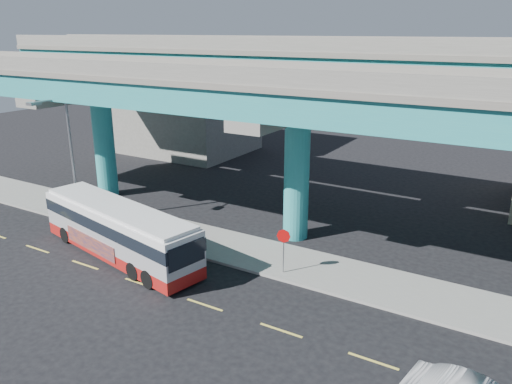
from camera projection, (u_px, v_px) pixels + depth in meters
The scene contains 9 objects.
ground at pixel (209, 302), 23.25m from camera, with size 120.00×120.00×0.00m, color black.
sidewalk at pixel (267, 257), 27.72m from camera, with size 70.00×4.00×0.15m, color gray.
lane_markings at pixel (205, 305), 23.00m from camera, with size 58.00×0.12×0.01m.
viaduct at pixel (300, 85), 27.85m from camera, with size 52.00×12.40×11.70m.
building_concrete at pixel (187, 107), 51.20m from camera, with size 12.00×10.00×9.00m, color gray.
transit_bus at pixel (119, 229), 27.46m from camera, with size 11.90×4.79×2.99m.
parked_car at pixel (99, 204), 34.05m from camera, with size 3.82×2.12×1.23m, color #303136.
street_lamp at pixel (63, 143), 30.93m from camera, with size 0.50×2.64×8.16m.
stop_sign at pixel (284, 242), 25.25m from camera, with size 0.71×0.18×2.39m.
Camera 1 is at (12.43, -16.47, 12.10)m, focal length 35.00 mm.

